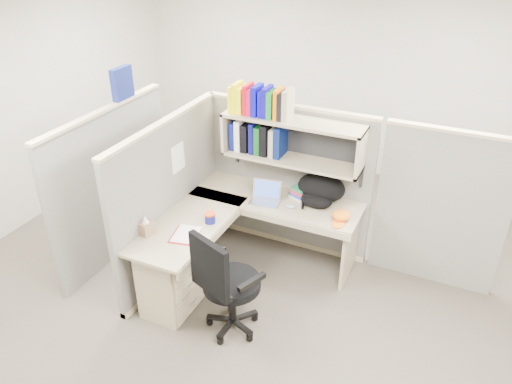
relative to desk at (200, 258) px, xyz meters
The scene contains 14 objects.
ground 0.66m from the desk, 35.01° to the left, with size 6.00×6.00×0.00m, color #332F27.
room_shell 1.28m from the desk, 35.01° to the left, with size 6.00×6.00×6.00m.
cubicle 0.88m from the desk, 86.86° to the left, with size 3.79×1.84×1.95m.
desk is the anchor object (origin of this frame).
laptop 0.90m from the desk, 65.82° to the left, with size 0.29×0.29×0.21m, color #AFAEB3, non-canonical shape.
backpack 1.34m from the desk, 49.45° to the left, with size 0.48×0.37×0.29m, color black, non-canonical shape.
orange_cap 1.39m from the desk, 33.90° to the left, with size 0.17×0.20×0.09m, color orange, non-canonical shape.
snack_canister 0.39m from the desk, 85.12° to the left, with size 0.11×0.11×0.10m.
tissue_box 0.61m from the desk, 151.85° to the right, with size 0.12×0.12×0.19m, color #8F6F51, non-canonical shape.
mouse 1.02m from the desk, 50.96° to the left, with size 0.09×0.06×0.03m, color #7D95B2.
paper_cup 1.12m from the desk, 71.09° to the left, with size 0.06×0.06×0.09m, color white.
book_stack 1.25m from the desk, 58.26° to the left, with size 0.18×0.24×0.12m, color gray, non-canonical shape.
loose_paper 0.31m from the desk, 137.35° to the right, with size 0.21×0.29×0.00m, color white, non-canonical shape.
task_chair 0.57m from the desk, 35.23° to the right, with size 0.61×0.57×1.06m.
Camera 1 is at (1.66, -3.50, 3.28)m, focal length 35.00 mm.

